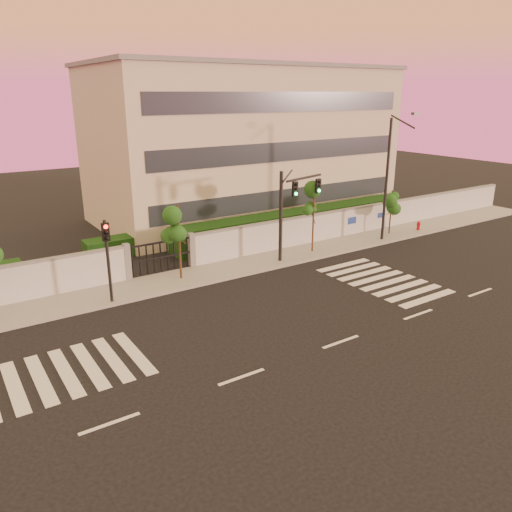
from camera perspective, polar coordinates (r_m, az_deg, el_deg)
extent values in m
plane|color=black|center=(21.90, 9.66, -9.66)|extent=(120.00, 120.00, 0.00)
cube|color=gray|center=(29.66, -4.24, -1.70)|extent=(60.00, 3.00, 0.15)
cube|color=#B2B5BA|center=(39.26, 13.36, 4.23)|extent=(31.00, 0.30, 2.00)
cube|color=slate|center=(39.03, 13.47, 5.74)|extent=(31.00, 0.36, 0.12)
cube|color=slate|center=(28.72, -14.50, -0.75)|extent=(0.35, 0.35, 2.20)
cube|color=slate|center=(30.16, -7.35, 0.59)|extent=(0.35, 0.35, 2.20)
cube|color=black|center=(37.42, 4.74, 3.83)|extent=(20.00, 2.00, 1.80)
cube|color=black|center=(34.00, -14.12, 1.33)|extent=(6.00, 1.50, 1.20)
cube|color=beige|center=(42.59, -1.48, 12.60)|extent=(24.00, 12.00, 12.00)
cube|color=#262D38|center=(38.20, 3.42, 6.62)|extent=(22.00, 0.08, 1.40)
cube|color=#262D38|center=(37.66, 3.52, 11.84)|extent=(22.00, 0.08, 1.40)
cube|color=#262D38|center=(37.44, 3.63, 17.17)|extent=(22.00, 0.08, 1.40)
cube|color=slate|center=(42.44, -1.55, 20.82)|extent=(24.40, 12.40, 0.30)
cube|color=silver|center=(20.59, -25.90, -13.29)|extent=(0.50, 4.00, 0.02)
cube|color=silver|center=(20.67, -23.39, -12.80)|extent=(0.50, 4.00, 0.02)
cube|color=silver|center=(20.79, -20.92, -12.28)|extent=(0.50, 4.00, 0.02)
cube|color=silver|center=(20.94, -18.49, -11.76)|extent=(0.50, 4.00, 0.02)
cube|color=silver|center=(21.14, -16.11, -11.22)|extent=(0.50, 4.00, 0.02)
cube|color=silver|center=(21.37, -13.79, -10.67)|extent=(0.50, 4.00, 0.02)
cube|color=silver|center=(27.34, 19.06, -4.61)|extent=(4.00, 0.50, 0.02)
cube|color=silver|center=(27.84, 17.60, -4.04)|extent=(4.00, 0.50, 0.02)
cube|color=silver|center=(28.36, 16.21, -3.50)|extent=(4.00, 0.50, 0.02)
cube|color=silver|center=(28.89, 14.86, -2.97)|extent=(4.00, 0.50, 0.02)
cube|color=silver|center=(29.45, 13.57, -2.46)|extent=(4.00, 0.50, 0.02)
cube|color=silver|center=(30.02, 12.32, -1.96)|extent=(4.00, 0.50, 0.02)
cube|color=silver|center=(30.61, 11.13, -1.49)|extent=(4.00, 0.50, 0.02)
cube|color=silver|center=(31.22, 9.98, -1.03)|extent=(4.00, 0.50, 0.02)
cube|color=silver|center=(17.54, -16.37, -17.90)|extent=(2.00, 0.15, 0.01)
cube|color=silver|center=(19.20, -1.66, -13.65)|extent=(2.00, 0.15, 0.01)
cube|color=silver|center=(21.90, 9.66, -9.64)|extent=(2.00, 0.15, 0.01)
cube|color=silver|center=(25.30, 18.03, -6.36)|extent=(2.00, 0.15, 0.01)
cube|color=silver|center=(29.17, 24.23, -3.81)|extent=(2.00, 0.15, 0.01)
cylinder|color=#382314|center=(27.90, -8.74, 1.41)|extent=(0.12, 0.12, 4.36)
sphere|color=#134415|center=(27.56, -8.87, 4.01)|extent=(1.11, 1.11, 1.11)
sphere|color=#134415|center=(28.04, -8.33, 2.90)|extent=(0.84, 0.84, 0.84)
sphere|color=#134415|center=(27.41, -9.26, 2.98)|extent=(0.80, 0.80, 0.80)
cylinder|color=#382314|center=(32.62, 6.57, 4.31)|extent=(0.11, 0.11, 4.77)
sphere|color=#134415|center=(32.31, 6.66, 6.78)|extent=(1.04, 1.04, 1.04)
sphere|color=#134415|center=(32.80, 6.85, 5.67)|extent=(0.79, 0.79, 0.79)
sphere|color=#134415|center=(32.12, 6.40, 5.85)|extent=(0.76, 0.76, 0.76)
cylinder|color=#382314|center=(38.13, 15.13, 4.75)|extent=(0.11, 0.11, 3.38)
sphere|color=#134415|center=(37.92, 15.26, 6.24)|extent=(0.98, 0.98, 0.98)
sphere|color=#134415|center=(38.37, 15.31, 5.59)|extent=(0.75, 0.75, 0.75)
sphere|color=#134415|center=(37.71, 15.09, 5.66)|extent=(0.72, 0.72, 0.72)
cylinder|color=black|center=(30.47, 2.84, 4.33)|extent=(0.22, 0.22, 5.71)
cylinder|color=black|center=(31.06, 5.54, 8.88)|extent=(3.41, 1.07, 0.15)
cube|color=black|center=(30.67, 4.48, 7.65)|extent=(0.32, 0.17, 0.83)
sphere|color=#0CF259|center=(30.63, 4.60, 7.15)|extent=(0.18, 0.18, 0.18)
cube|color=black|center=(31.82, 7.12, 7.95)|extent=(0.32, 0.17, 0.83)
sphere|color=#0CF259|center=(31.79, 7.23, 7.46)|extent=(0.18, 0.18, 0.18)
cylinder|color=black|center=(25.50, -16.52, -0.78)|extent=(0.15, 0.15, 4.35)
cube|color=black|center=(25.00, -16.81, 2.64)|extent=(0.34, 0.17, 0.87)
sphere|color=red|center=(24.83, -16.79, 3.19)|extent=(0.19, 0.19, 0.19)
cylinder|color=black|center=(35.97, 14.68, 8.22)|extent=(0.19, 0.19, 8.55)
cylinder|color=black|center=(34.90, 16.42, 14.52)|extent=(0.11, 2.05, 0.83)
cube|color=#3F3F44|center=(34.26, 17.76, 15.24)|extent=(0.53, 0.27, 0.16)
cylinder|color=#A80B13|center=(40.10, 18.05, 3.04)|extent=(0.24, 0.24, 0.55)
cylinder|color=#A80B13|center=(40.02, 18.10, 3.49)|extent=(0.31, 0.31, 0.11)
sphere|color=#A80B13|center=(39.99, 18.11, 3.66)|extent=(0.20, 0.20, 0.20)
cylinder|color=#A80B13|center=(40.07, 18.07, 3.19)|extent=(0.33, 0.20, 0.11)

